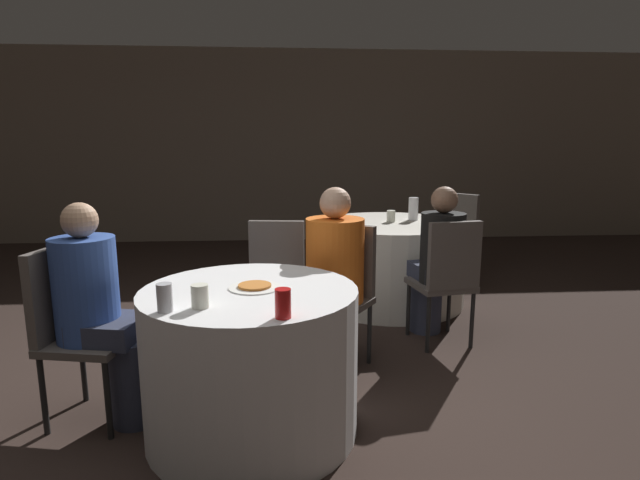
{
  "coord_description": "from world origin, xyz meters",
  "views": [
    {
      "loc": [
        0.42,
        -2.45,
        1.44
      ],
      "look_at": [
        0.65,
        0.62,
        0.85
      ],
      "focal_mm": 28.0,
      "sensor_mm": 36.0,
      "label": 1
    }
  ],
  "objects_px": {
    "chair_near_northeast": "(342,282)",
    "bottle_far": "(413,209)",
    "pizza_plate_near": "(255,287)",
    "chair_near_north": "(276,277)",
    "chair_far_south": "(448,273)",
    "person_blue_shirt": "(102,315)",
    "table_far": "(389,262)",
    "soda_can_red": "(283,303)",
    "person_black_shirt": "(437,264)",
    "chair_far_northeast": "(456,230)",
    "table_near": "(251,361)",
    "person_orange_shirt": "(330,279)",
    "chair_near_west": "(71,319)",
    "soda_can_silver": "(165,298)"
  },
  "relations": [
    {
      "from": "chair_near_northeast",
      "to": "person_orange_shirt",
      "type": "distance_m",
      "value": 0.17
    },
    {
      "from": "table_far",
      "to": "chair_far_south",
      "type": "bearing_deg",
      "value": -80.44
    },
    {
      "from": "person_orange_shirt",
      "to": "soda_can_silver",
      "type": "height_order",
      "value": "person_orange_shirt"
    },
    {
      "from": "table_far",
      "to": "chair_near_north",
      "type": "height_order",
      "value": "chair_near_north"
    },
    {
      "from": "pizza_plate_near",
      "to": "person_black_shirt",
      "type": "bearing_deg",
      "value": 41.56
    },
    {
      "from": "table_near",
      "to": "person_blue_shirt",
      "type": "height_order",
      "value": "person_blue_shirt"
    },
    {
      "from": "chair_far_south",
      "to": "chair_near_northeast",
      "type": "bearing_deg",
      "value": -174.97
    },
    {
      "from": "chair_near_north",
      "to": "person_black_shirt",
      "type": "distance_m",
      "value": 1.2
    },
    {
      "from": "chair_near_north",
      "to": "chair_far_northeast",
      "type": "relative_size",
      "value": 1.0
    },
    {
      "from": "chair_far_south",
      "to": "person_blue_shirt",
      "type": "xyz_separation_m",
      "value": [
        -2.09,
        -0.83,
        0.03
      ]
    },
    {
      "from": "table_far",
      "to": "chair_far_northeast",
      "type": "relative_size",
      "value": 1.46
    },
    {
      "from": "table_far",
      "to": "chair_near_north",
      "type": "bearing_deg",
      "value": -132.82
    },
    {
      "from": "chair_far_northeast",
      "to": "person_blue_shirt",
      "type": "bearing_deg",
      "value": 94.9
    },
    {
      "from": "chair_near_north",
      "to": "chair_far_northeast",
      "type": "distance_m",
      "value": 2.6
    },
    {
      "from": "chair_near_north",
      "to": "person_black_shirt",
      "type": "bearing_deg",
      "value": -163.56
    },
    {
      "from": "person_black_shirt",
      "to": "soda_can_silver",
      "type": "xyz_separation_m",
      "value": [
        -1.63,
        -1.45,
        0.23
      ]
    },
    {
      "from": "person_blue_shirt",
      "to": "chair_near_northeast",
      "type": "bearing_deg",
      "value": 126.46
    },
    {
      "from": "chair_near_northeast",
      "to": "pizza_plate_near",
      "type": "height_order",
      "value": "chair_near_northeast"
    },
    {
      "from": "soda_can_silver",
      "to": "bottle_far",
      "type": "bearing_deg",
      "value": 55.3
    },
    {
      "from": "chair_near_west",
      "to": "chair_far_northeast",
      "type": "height_order",
      "value": "same"
    },
    {
      "from": "chair_near_northeast",
      "to": "chair_far_south",
      "type": "bearing_deg",
      "value": -130.09
    },
    {
      "from": "table_near",
      "to": "soda_can_red",
      "type": "xyz_separation_m",
      "value": [
        0.16,
        -0.42,
        0.43
      ]
    },
    {
      "from": "chair_near_west",
      "to": "chair_near_north",
      "type": "distance_m",
      "value": 1.29
    },
    {
      "from": "pizza_plate_near",
      "to": "soda_can_silver",
      "type": "bearing_deg",
      "value": -137.49
    },
    {
      "from": "chair_near_west",
      "to": "bottle_far",
      "type": "distance_m",
      "value": 3.05
    },
    {
      "from": "person_black_shirt",
      "to": "chair_far_northeast",
      "type": "bearing_deg",
      "value": 56.39
    },
    {
      "from": "soda_can_red",
      "to": "person_black_shirt",
      "type": "bearing_deg",
      "value": 54.18
    },
    {
      "from": "pizza_plate_near",
      "to": "bottle_far",
      "type": "xyz_separation_m",
      "value": [
        1.35,
        2.14,
        0.1
      ]
    },
    {
      "from": "chair_near_northeast",
      "to": "bottle_far",
      "type": "distance_m",
      "value": 1.64
    },
    {
      "from": "table_near",
      "to": "chair_near_northeast",
      "type": "xyz_separation_m",
      "value": [
        0.55,
        0.77,
        0.18
      ]
    },
    {
      "from": "chair_near_west",
      "to": "soda_can_silver",
      "type": "xyz_separation_m",
      "value": [
        0.6,
        -0.49,
        0.26
      ]
    },
    {
      "from": "table_far",
      "to": "soda_can_red",
      "type": "relative_size",
      "value": 11.1
    },
    {
      "from": "table_near",
      "to": "chair_near_north",
      "type": "distance_m",
      "value": 0.96
    },
    {
      "from": "person_blue_shirt",
      "to": "bottle_far",
      "type": "relative_size",
      "value": 5.52
    },
    {
      "from": "table_near",
      "to": "pizza_plate_near",
      "type": "height_order",
      "value": "pizza_plate_near"
    },
    {
      "from": "chair_far_northeast",
      "to": "person_orange_shirt",
      "type": "xyz_separation_m",
      "value": [
        -1.54,
        -2.08,
        0.06
      ]
    },
    {
      "from": "pizza_plate_near",
      "to": "soda_can_red",
      "type": "distance_m",
      "value": 0.47
    },
    {
      "from": "table_near",
      "to": "table_far",
      "type": "relative_size",
      "value": 0.79
    },
    {
      "from": "person_orange_shirt",
      "to": "bottle_far",
      "type": "distance_m",
      "value": 1.78
    },
    {
      "from": "chair_near_north",
      "to": "chair_near_northeast",
      "type": "bearing_deg",
      "value": 165.72
    },
    {
      "from": "pizza_plate_near",
      "to": "chair_near_north",
      "type": "bearing_deg",
      "value": 84.65
    },
    {
      "from": "person_blue_shirt",
      "to": "chair_near_north",
      "type": "bearing_deg",
      "value": 143.13
    },
    {
      "from": "person_black_shirt",
      "to": "table_near",
      "type": "bearing_deg",
      "value": -148.14
    },
    {
      "from": "table_near",
      "to": "chair_near_west",
      "type": "xyz_separation_m",
      "value": [
        -0.93,
        0.18,
        0.18
      ]
    },
    {
      "from": "chair_near_northeast",
      "to": "person_orange_shirt",
      "type": "xyz_separation_m",
      "value": [
        -0.09,
        -0.13,
        0.06
      ]
    },
    {
      "from": "table_far",
      "to": "chair_far_south",
      "type": "height_order",
      "value": "chair_far_south"
    },
    {
      "from": "person_black_shirt",
      "to": "soda_can_silver",
      "type": "distance_m",
      "value": 2.19
    },
    {
      "from": "table_far",
      "to": "chair_far_south",
      "type": "relative_size",
      "value": 1.46
    },
    {
      "from": "chair_near_north",
      "to": "bottle_far",
      "type": "height_order",
      "value": "bottle_far"
    },
    {
      "from": "person_black_shirt",
      "to": "pizza_plate_near",
      "type": "distance_m",
      "value": 1.71
    }
  ]
}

